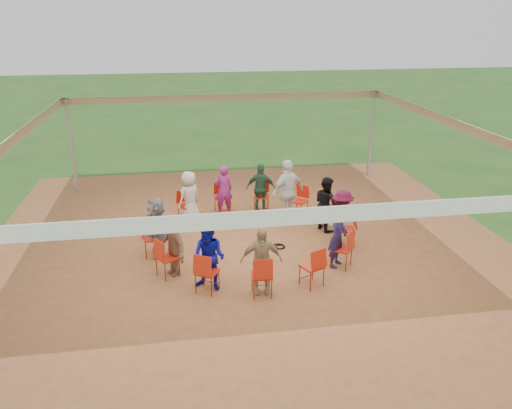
{
  "coord_description": "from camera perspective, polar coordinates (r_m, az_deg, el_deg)",
  "views": [
    {
      "loc": [
        -1.63,
        -11.19,
        5.43
      ],
      "look_at": [
        0.2,
        0.3,
        0.97
      ],
      "focal_mm": 35.0,
      "sensor_mm": 36.0,
      "label": 1
    }
  ],
  "objects": [
    {
      "name": "ground",
      "position": [
        12.54,
        -0.68,
        -4.7
      ],
      "size": [
        80.0,
        80.0,
        0.0
      ],
      "primitive_type": "plane",
      "color": "#254E18",
      "rests_on": "ground"
    },
    {
      "name": "dirt_patch",
      "position": [
        12.54,
        -0.68,
        -4.67
      ],
      "size": [
        13.0,
        13.0,
        0.0
      ],
      "primitive_type": "plane",
      "color": "brown",
      "rests_on": "ground"
    },
    {
      "name": "tent",
      "position": [
        11.71,
        -0.73,
        5.82
      ],
      "size": [
        10.33,
        10.33,
        3.0
      ],
      "color": "#B2B2B7",
      "rests_on": "ground"
    },
    {
      "name": "chair_0",
      "position": [
        12.53,
        10.24,
        -2.81
      ],
      "size": [
        0.5,
        0.49,
        0.9
      ],
      "primitive_type": null,
      "rotation": [
        0.0,
        0.0,
        1.4
      ],
      "color": "red",
      "rests_on": "ground"
    },
    {
      "name": "chair_1",
      "position": [
        13.49,
        8.37,
        -0.93
      ],
      "size": [
        0.55,
        0.54,
        0.9
      ],
      "primitive_type": null,
      "rotation": [
        0.0,
        0.0,
        1.89
      ],
      "color": "red",
      "rests_on": "ground"
    },
    {
      "name": "chair_2",
      "position": [
        14.2,
        4.92,
        0.35
      ],
      "size": [
        0.61,
        0.61,
        0.9
      ],
      "primitive_type": null,
      "rotation": [
        0.0,
        0.0,
        2.37
      ],
      "color": "red",
      "rests_on": "ground"
    },
    {
      "name": "chair_3",
      "position": [
        14.54,
        0.63,
        0.93
      ],
      "size": [
        0.53,
        0.54,
        0.9
      ],
      "primitive_type": null,
      "rotation": [
        0.0,
        0.0,
        2.85
      ],
      "color": "red",
      "rests_on": "ground"
    },
    {
      "name": "chair_4",
      "position": [
        14.45,
        -3.84,
        0.75
      ],
      "size": [
        0.5,
        0.51,
        0.9
      ],
      "primitive_type": null,
      "rotation": [
        0.0,
        0.0,
        -2.95
      ],
      "color": "red",
      "rests_on": "ground"
    },
    {
      "name": "chair_5",
      "position": [
        13.95,
        -7.86,
        -0.16
      ],
      "size": [
        0.6,
        0.61,
        0.9
      ],
      "primitive_type": null,
      "rotation": [
        0.0,
        0.0,
        -2.46
      ],
      "color": "red",
      "rests_on": "ground"
    },
    {
      "name": "chair_6",
      "position": [
        13.12,
        -10.75,
        -1.73
      ],
      "size": [
        0.57,
        0.56,
        0.9
      ],
      "primitive_type": null,
      "rotation": [
        0.0,
        0.0,
        -1.98
      ],
      "color": "red",
      "rests_on": "ground"
    },
    {
      "name": "chair_7",
      "position": [
        12.11,
        -11.73,
        -3.8
      ],
      "size": [
        0.47,
        0.45,
        0.9
      ],
      "primitive_type": null,
      "rotation": [
        0.0,
        0.0,
        -1.5
      ],
      "color": "red",
      "rests_on": "ground"
    },
    {
      "name": "chair_8",
      "position": [
        11.12,
        -10.1,
        -6.01
      ],
      "size": [
        0.6,
        0.59,
        0.9
      ],
      "primitive_type": null,
      "rotation": [
        0.0,
        0.0,
        -1.01
      ],
      "color": "red",
      "rests_on": "ground"
    },
    {
      "name": "chair_9",
      "position": [
        10.42,
        -5.61,
        -7.71
      ],
      "size": [
        0.58,
        0.59,
        0.9
      ],
      "primitive_type": null,
      "rotation": [
        0.0,
        0.0,
        -0.53
      ],
      "color": "red",
      "rests_on": "ground"
    },
    {
      "name": "chair_10",
      "position": [
        10.24,
        0.66,
        -8.14
      ],
      "size": [
        0.44,
        0.46,
        0.9
      ],
      "primitive_type": null,
      "rotation": [
        0.0,
        0.0,
        -0.05
      ],
      "color": "red",
      "rests_on": "ground"
    },
    {
      "name": "chair_11",
      "position": [
        10.65,
        6.42,
        -7.06
      ],
      "size": [
        0.57,
        0.58,
        0.9
      ],
      "primitive_type": null,
      "rotation": [
        0.0,
        0.0,
        0.44
      ],
      "color": "red",
      "rests_on": "ground"
    },
    {
      "name": "chair_12",
      "position": [
        11.5,
        9.76,
        -5.03
      ],
      "size": [
        0.6,
        0.6,
        0.9
      ],
      "primitive_type": null,
      "rotation": [
        0.0,
        0.0,
        0.92
      ],
      "color": "red",
      "rests_on": "ground"
    },
    {
      "name": "person_seated_0",
      "position": [
        12.4,
        9.78,
        -1.6
      ],
      "size": [
        0.62,
        1.01,
        1.46
      ],
      "primitive_type": "imported",
      "rotation": [
        0.0,
        0.0,
        1.4
      ],
      "color": "#460B24",
      "rests_on": "ground"
    },
    {
      "name": "person_seated_1",
      "position": [
        13.33,
        8.01,
        0.12
      ],
      "size": [
        0.61,
        0.8,
        1.46
      ],
      "primitive_type": "imported",
      "rotation": [
        0.0,
        0.0,
        1.89
      ],
      "color": "black",
      "rests_on": "ground"
    },
    {
      "name": "person_seated_2",
      "position": [
        14.33,
        0.58,
        1.84
      ],
      "size": [
        0.94,
        0.66,
        1.46
      ],
      "primitive_type": "imported",
      "rotation": [
        0.0,
        0.0,
        2.85
      ],
      "color": "#234531",
      "rests_on": "ground"
    },
    {
      "name": "person_seated_3",
      "position": [
        14.25,
        -3.73,
        1.68
      ],
      "size": [
        0.59,
        0.45,
        1.46
      ],
      "primitive_type": "imported",
      "rotation": [
        0.0,
        0.0,
        -2.95
      ],
      "color": "#811D6C",
      "rests_on": "ground"
    },
    {
      "name": "person_seated_4",
      "position": [
        13.77,
        -7.6,
        0.83
      ],
      "size": [
        0.81,
        0.76,
        1.46
      ],
      "primitive_type": "imported",
      "rotation": [
        0.0,
        0.0,
        -2.46
      ],
      "color": "#B7B0A1",
      "rests_on": "ground"
    },
    {
      "name": "person_seated_5",
      "position": [
        11.99,
        -11.26,
        -2.51
      ],
      "size": [
        0.61,
        1.39,
        1.46
      ],
      "primitive_type": "imported",
      "rotation": [
        0.0,
        0.0,
        -1.5
      ],
      "color": "slate",
      "rests_on": "ground"
    },
    {
      "name": "person_seated_6",
      "position": [
        11.05,
        -9.66,
        -4.51
      ],
      "size": [
        0.9,
        1.05,
        1.46
      ],
      "primitive_type": "imported",
      "rotation": [
        0.0,
        0.0,
        -1.01
      ],
      "color": "brown",
      "rests_on": "ground"
    },
    {
      "name": "person_seated_7",
      "position": [
        10.38,
        -5.37,
        -6.03
      ],
      "size": [
        0.82,
        0.71,
        1.46
      ],
      "primitive_type": "imported",
      "rotation": [
        0.0,
        0.0,
        -0.53
      ],
      "color": "#0C1294",
      "rests_on": "ground"
    },
    {
      "name": "person_seated_8",
      "position": [
        10.21,
        0.58,
        -6.41
      ],
      "size": [
        0.88,
        0.48,
        1.46
      ],
      "primitive_type": "imported",
      "rotation": [
        0.0,
        0.0,
        -0.05
      ],
      "color": "tan",
      "rests_on": "ground"
    },
    {
      "name": "person_seated_9",
      "position": [
        11.41,
        9.28,
        -3.62
      ],
      "size": [
        0.6,
        0.64,
        1.46
      ],
      "primitive_type": "imported",
      "rotation": [
        0.0,
        0.0,
        0.92
      ],
      "color": "#1D1942",
      "rests_on": "ground"
    },
    {
      "name": "standing_person",
      "position": [
        13.55,
        3.63,
        1.44
      ],
      "size": [
        1.19,
        0.98,
        1.81
      ],
      "primitive_type": "imported",
      "rotation": [
        0.0,
        0.0,
        3.63
      ],
      "color": "silver",
      "rests_on": "ground"
    },
    {
      "name": "cable_coil",
      "position": [
        12.45,
        2.67,
        -4.82
      ],
      "size": [
        0.35,
        0.35,
        0.03
      ],
      "rotation": [
        0.0,
        0.0,
        -0.09
      ],
      "color": "black",
      "rests_on": "ground"
    },
    {
      "name": "laptop",
      "position": [
        12.4,
        9.01,
        -1.83
      ],
      "size": [
        0.29,
        0.34,
        0.21
      ],
      "rotation": [
        0.0,
        0.0,
        1.4
      ],
      "color": "#B7B7BC",
      "rests_on": "ground"
    }
  ]
}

